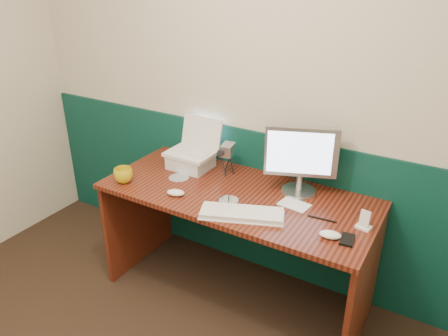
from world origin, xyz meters
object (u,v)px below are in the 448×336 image
Objects in this scene: laptop at (190,137)px; camcorder at (228,161)px; desk at (236,246)px; keyboard at (242,214)px; mug at (123,175)px; monitor at (301,161)px.

laptop is 0.29m from camcorder.
laptop reaches higher than desk.
camcorder is (-0.32, 0.40, 0.08)m from keyboard.
laptop is 2.56× the size of mug.
mug is (-0.97, -0.42, -0.16)m from monitor.
monitor reaches higher than laptop.
monitor is (0.31, 0.19, 0.58)m from desk.
mug reaches higher than keyboard.
laptop is (-0.43, 0.15, 0.59)m from desk.
desk is 3.68× the size of keyboard.
mug is at bearing -150.92° from camcorder.
camcorder reaches higher than keyboard.
keyboard is (0.15, -0.21, 0.39)m from desk.
camcorder is at bearing 9.04° from laptop.
desk is at bearing -170.01° from monitor.
desk is 3.94× the size of monitor.
camcorder is (-0.48, -0.00, -0.11)m from monitor.
keyboard is (-0.16, -0.40, -0.19)m from monitor.
monitor reaches higher than mug.
monitor reaches higher than keyboard.
monitor is at bearing 46.80° from keyboard.
camcorder is at bearing 107.01° from keyboard.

